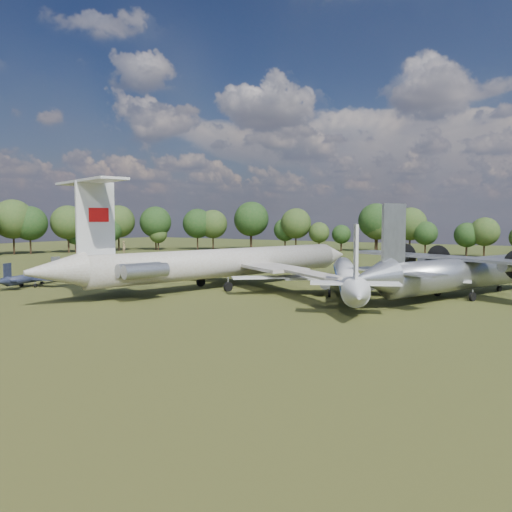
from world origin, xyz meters
The scene contains 7 objects.
ground centered at (0.00, 0.00, 0.00)m, with size 300.00×300.00×0.00m, color #213B13.
il62_airliner centered at (4.90, 1.55, 2.85)m, with size 44.74×58.16×5.70m, color silver, non-canonical shape.
tu104_jet centered at (23.16, 2.76, 2.01)m, with size 30.09×40.12×4.01m, color silver, non-canonical shape.
an12_transport centered at (35.62, 9.25, 2.55)m, with size 34.67×38.75×5.10m, color #9A9CA2, non-canonical shape.
small_prop_west centered at (-20.28, -13.16, 0.97)m, with size 9.69×13.22×1.94m, color black, non-canonical shape.
small_prop_northwest centered at (-22.08, -2.22, 0.98)m, with size 9.80×13.36×1.96m, color #9B9DA2, non-canonical shape.
person_on_il62 centered at (-0.03, -13.64, 6.49)m, with size 0.57×0.38×1.58m, color olive.
Camera 1 is at (46.56, -57.82, 10.00)m, focal length 35.00 mm.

